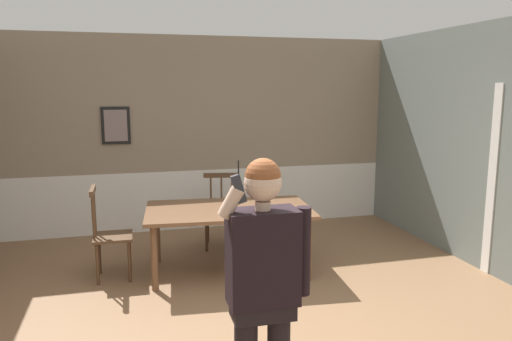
{
  "coord_description": "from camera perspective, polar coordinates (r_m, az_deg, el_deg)",
  "views": [
    {
      "loc": [
        -1.02,
        -3.54,
        2.06
      ],
      "look_at": [
        -0.12,
        -0.16,
        1.46
      ],
      "focal_mm": 34.32,
      "sensor_mm": 36.0,
      "label": 1
    }
  ],
  "objects": [
    {
      "name": "chair_by_doorway",
      "position": [
        5.54,
        -16.73,
        -7.21
      ],
      "size": [
        0.41,
        0.41,
        1.01
      ],
      "rotation": [
        0.0,
        0.0,
        4.7
      ],
      "color": "#513823",
      "rests_on": "ground_plane"
    },
    {
      "name": "room_back_partition",
      "position": [
        7.16,
        -6.66,
        3.84
      ],
      "size": [
        5.77,
        0.17,
        2.77
      ],
      "color": "gray",
      "rests_on": "ground_plane"
    },
    {
      "name": "dining_table",
      "position": [
        5.48,
        -3.19,
        -5.16
      ],
      "size": [
        1.91,
        1.21,
        0.73
      ],
      "rotation": [
        0.0,
        0.0,
        -0.09
      ],
      "color": "brown",
      "rests_on": "ground_plane"
    },
    {
      "name": "person_figure",
      "position": [
        2.93,
        0.92,
        -12.39
      ],
      "size": [
        0.57,
        0.22,
        1.66
      ],
      "rotation": [
        0.0,
        0.0,
        3.14
      ],
      "color": "black",
      "rests_on": "ground_plane"
    },
    {
      "name": "chair_near_window",
      "position": [
        6.4,
        -4.05,
        -4.82
      ],
      "size": [
        0.55,
        0.55,
        0.94
      ],
      "rotation": [
        0.0,
        0.0,
        2.94
      ],
      "color": "#513823",
      "rests_on": "ground_plane"
    }
  ]
}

